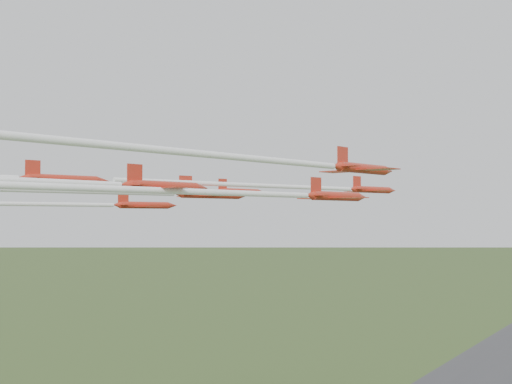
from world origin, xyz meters
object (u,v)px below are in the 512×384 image
Objects in this scene: jet_row2_right at (272,194)px; jet_row4_right at (86,183)px; jet_row3_mid at (152,193)px; jet_lead at (320,188)px; jet_row3_right at (244,158)px; jet_row2_left at (181,190)px; jet_row3_left at (83,205)px.

jet_row4_right reaches higher than jet_row2_right.
jet_row3_mid is (-13.68, -5.82, 0.28)m from jet_row2_right.
jet_lead is 0.80× the size of jet_row3_right.
jet_row4_right is at bearing -50.69° from jet_row3_mid.
jet_row2_left is 20.15m from jet_row2_right.
jet_row2_right is at bearing -2.99° from jet_row2_left.
jet_row2_left is 1.04× the size of jet_row3_mid.
jet_row3_right is 16.94m from jet_row4_right.
jet_row3_right is at bearing -8.76° from jet_row3_left.
jet_row2_right is 14.87m from jet_row3_mid.
jet_row2_right is 1.22× the size of jet_row3_mid.
jet_row4_right is at bearing -24.25° from jet_row3_left.
jet_row3_right reaches higher than jet_row3_mid.
jet_row2_left is at bearing 43.93° from jet_row3_left.
jet_row3_mid is 0.70× the size of jet_row3_right.
jet_row3_right is 1.39× the size of jet_row4_right.
jet_row3_left is at bearing 148.91° from jet_row4_right.
jet_row3_mid is (5.55, -11.74, -0.86)m from jet_row2_left.
jet_row2_left is (-13.89, -15.68, -0.53)m from jet_lead.
jet_lead reaches higher than jet_row3_mid.
jet_row2_left is at bearing -114.98° from jet_lead.
jet_row3_left is 33.64m from jet_row4_right.
jet_lead reaches higher than jet_row2_right.
jet_row2_left reaches higher than jet_row3_mid.
jet_row3_right reaches higher than jet_row2_left.
jet_lead is 28.69m from jet_row3_mid.
jet_row4_right reaches higher than jet_row3_left.
jet_row3_right reaches higher than jet_row4_right.
jet_row2_left is 31.26m from jet_row4_right.
jet_row3_right reaches higher than jet_row2_right.
jet_row2_left is at bearing 131.02° from jet_row3_mid.
jet_row2_left is 0.73× the size of jet_row3_right.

